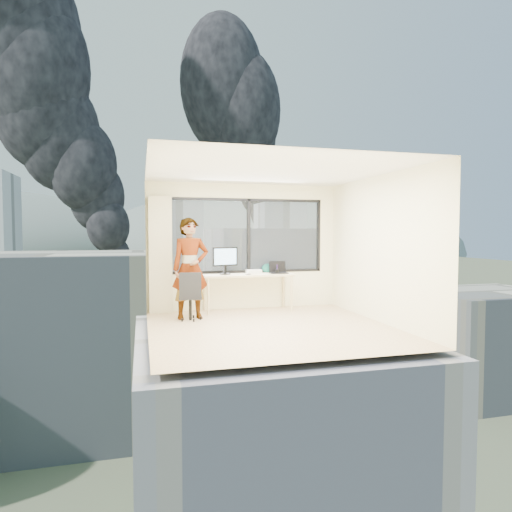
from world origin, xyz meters
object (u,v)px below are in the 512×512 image
object	(u,v)px
laptop	(279,268)
handbag	(267,268)
desk	(248,292)
game_console	(253,271)
person	(190,268)
monitor	(225,260)
chair	(190,295)

from	to	relation	value
laptop	handbag	world-z (taller)	laptop
desk	game_console	size ratio (longest dim) A/B	5.99
desk	game_console	bearing A→B (deg)	49.39
person	monitor	world-z (taller)	person
monitor	game_console	bearing A→B (deg)	-4.95
desk	handbag	xyz separation A→B (m)	(0.48, 0.23, 0.47)
monitor	laptop	world-z (taller)	monitor
desk	laptop	bearing A→B (deg)	-2.19
chair	handbag	xyz separation A→B (m)	(1.72, 0.90, 0.39)
chair	person	size ratio (longest dim) A/B	0.48
chair	handbag	size ratio (longest dim) A/B	3.76
chair	laptop	xyz separation A→B (m)	(1.89, 0.65, 0.41)
laptop	desk	bearing A→B (deg)	-179.60
monitor	chair	bearing A→B (deg)	-155.23
desk	game_console	xyz separation A→B (m)	(0.17, 0.20, 0.41)
game_console	laptop	distance (m)	0.54
chair	monitor	size ratio (longest dim) A/B	1.61
desk	person	xyz separation A→B (m)	(-1.21, -0.52, 0.56)
desk	chair	bearing A→B (deg)	-151.54
monitor	laptop	size ratio (longest dim) A/B	1.49
monitor	person	bearing A→B (deg)	-160.77
chair	game_console	xyz separation A→B (m)	(1.41, 0.87, 0.34)
desk	game_console	world-z (taller)	game_console
chair	monitor	bearing A→B (deg)	48.43
person	laptop	distance (m)	1.93
monitor	game_console	distance (m)	0.69
game_console	handbag	world-z (taller)	handbag
person	handbag	bearing A→B (deg)	16.66
chair	laptop	world-z (taller)	laptop
game_console	laptop	xyz separation A→B (m)	(0.48, -0.22, 0.08)
person	game_console	xyz separation A→B (m)	(1.38, 0.72, -0.15)
game_console	laptop	bearing A→B (deg)	-27.09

